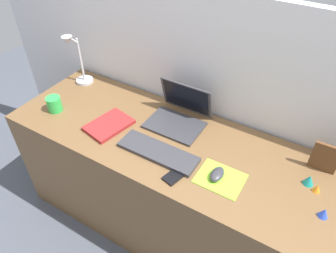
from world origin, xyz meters
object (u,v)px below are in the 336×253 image
at_px(laptop, 180,113).
at_px(picture_frame, 325,158).
at_px(mouse, 217,174).
at_px(toy_figurine_blue, 324,213).
at_px(toy_figurine_orange, 317,188).
at_px(keyboard, 158,152).
at_px(notebook_pad, 109,125).
at_px(toy_figurine_teal, 309,180).
at_px(desk_lamp, 77,61).
at_px(coffee_mug, 54,104).
at_px(cell_phone, 176,175).

bearing_deg(laptop, picture_frame, 1.97).
distance_m(mouse, toy_figurine_blue, 0.46).
bearing_deg(mouse, laptop, 142.01).
bearing_deg(toy_figurine_orange, mouse, -159.36).
height_order(keyboard, notebook_pad, same).
height_order(mouse, notebook_pad, mouse).
distance_m(picture_frame, toy_figurine_teal, 0.13).
distance_m(toy_figurine_blue, toy_figurine_orange, 0.13).
height_order(mouse, toy_figurine_blue, toy_figurine_blue).
xyz_separation_m(laptop, mouse, (0.35, -0.27, -0.03)).
bearing_deg(desk_lamp, picture_frame, 1.04).
relative_size(toy_figurine_blue, toy_figurine_orange, 1.18).
height_order(desk_lamp, toy_figurine_blue, desk_lamp).
relative_size(mouse, desk_lamp, 0.28).
relative_size(desk_lamp, picture_frame, 2.31).
xyz_separation_m(picture_frame, toy_figurine_orange, (0.01, -0.15, -0.06)).
bearing_deg(coffee_mug, cell_phone, -4.70).
height_order(cell_phone, toy_figurine_teal, toy_figurine_teal).
height_order(notebook_pad, toy_figurine_blue, toy_figurine_blue).
xyz_separation_m(keyboard, coffee_mug, (-0.70, -0.01, 0.03)).
xyz_separation_m(toy_figurine_blue, toy_figurine_teal, (-0.09, 0.14, 0.00)).
xyz_separation_m(desk_lamp, coffee_mug, (0.07, -0.29, -0.12)).
xyz_separation_m(laptop, keyboard, (0.04, -0.28, -0.04)).
distance_m(laptop, toy_figurine_orange, 0.76).
bearing_deg(toy_figurine_blue, desk_lamp, 171.17).
xyz_separation_m(mouse, desk_lamp, (-1.07, 0.27, 0.14)).
height_order(laptop, notebook_pad, laptop).
bearing_deg(cell_phone, coffee_mug, -170.62).
bearing_deg(notebook_pad, laptop, 50.35).
distance_m(cell_phone, toy_figurine_orange, 0.62).
distance_m(laptop, picture_frame, 0.74).
distance_m(laptop, desk_lamp, 0.73).
xyz_separation_m(cell_phone, toy_figurine_teal, (0.53, 0.26, 0.02)).
relative_size(mouse, toy_figurine_blue, 2.11).
distance_m(picture_frame, coffee_mug, 1.44).
bearing_deg(mouse, cell_phone, -152.77).
bearing_deg(desk_lamp, coffee_mug, -77.20).
relative_size(coffee_mug, toy_figurine_orange, 2.26).
distance_m(keyboard, desk_lamp, 0.83).
distance_m(keyboard, toy_figurine_teal, 0.70).
bearing_deg(coffee_mug, keyboard, 0.62).
xyz_separation_m(keyboard, mouse, (0.31, 0.01, 0.01)).
bearing_deg(desk_lamp, toy_figurine_orange, -4.58).
bearing_deg(keyboard, picture_frame, 23.39).
distance_m(mouse, notebook_pad, 0.65).
distance_m(coffee_mug, toy_figurine_orange, 1.43).
bearing_deg(coffee_mug, laptop, 23.54).
distance_m(cell_phone, coffee_mug, 0.85).
bearing_deg(notebook_pad, toy_figurine_blue, 11.87).
bearing_deg(toy_figurine_teal, keyboard, -164.74).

